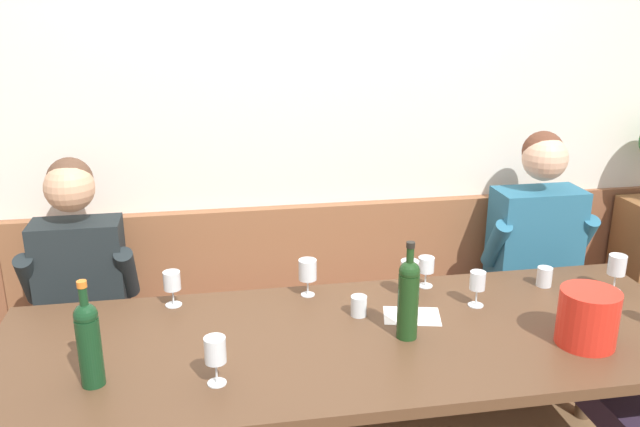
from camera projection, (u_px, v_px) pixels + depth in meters
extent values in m
cube|color=silver|center=(310.00, 106.00, 3.07)|extent=(6.80, 0.08, 2.80)
cube|color=brown|center=(313.00, 293.00, 3.31)|extent=(6.80, 0.03, 0.94)
cube|color=brown|center=(320.00, 360.00, 3.18)|extent=(2.83, 0.42, 0.44)
cube|color=brown|center=(320.00, 314.00, 3.10)|extent=(2.78, 0.39, 0.05)
cube|color=brown|center=(314.00, 250.00, 3.20)|extent=(2.83, 0.04, 0.45)
cube|color=#533724|center=(356.00, 341.00, 2.35)|extent=(2.53, 0.90, 0.04)
cylinder|color=brown|center=(39.00, 403.00, 2.62)|extent=(0.07, 0.07, 0.71)
cylinder|color=brown|center=(591.00, 350.00, 3.02)|extent=(0.07, 0.07, 0.71)
cube|color=#2C2E34|center=(62.00, 426.00, 2.35)|extent=(0.31, 1.19, 0.11)
cube|color=black|center=(81.00, 277.00, 2.85)|extent=(0.37, 0.19, 0.50)
sphere|color=tan|center=(69.00, 188.00, 2.71)|extent=(0.20, 0.20, 0.20)
sphere|color=brown|center=(70.00, 180.00, 2.72)|extent=(0.19, 0.19, 0.19)
cylinder|color=black|center=(30.00, 279.00, 2.77)|extent=(0.08, 0.20, 0.27)
cylinder|color=black|center=(127.00, 273.00, 2.84)|extent=(0.08, 0.20, 0.27)
cube|color=#302339|center=(601.00, 371.00, 2.70)|extent=(0.35, 1.18, 0.11)
cube|color=#27627F|center=(535.00, 243.00, 3.19)|extent=(0.41, 0.22, 0.53)
sphere|color=#D8AB8A|center=(545.00, 158.00, 3.04)|extent=(0.21, 0.21, 0.21)
sphere|color=brown|center=(543.00, 152.00, 3.06)|extent=(0.19, 0.19, 0.19)
cylinder|color=#27627F|center=(496.00, 244.00, 3.10)|extent=(0.08, 0.20, 0.27)
cylinder|color=#27627F|center=(582.00, 238.00, 3.17)|extent=(0.08, 0.20, 0.27)
cylinder|color=red|center=(588.00, 318.00, 2.26)|extent=(0.20, 0.20, 0.20)
cylinder|color=#193C17|center=(408.00, 306.00, 2.30)|extent=(0.07, 0.07, 0.24)
sphere|color=#193C17|center=(409.00, 271.00, 2.25)|extent=(0.07, 0.07, 0.07)
cylinder|color=#193C17|center=(410.00, 258.00, 2.24)|extent=(0.03, 0.03, 0.08)
cylinder|color=black|center=(411.00, 245.00, 2.22)|extent=(0.03, 0.03, 0.02)
cylinder|color=#13391C|center=(90.00, 352.00, 2.02)|extent=(0.07, 0.07, 0.23)
sphere|color=#13391C|center=(86.00, 315.00, 1.98)|extent=(0.07, 0.07, 0.07)
cylinder|color=#13391C|center=(84.00, 300.00, 1.96)|extent=(0.03, 0.03, 0.08)
cylinder|color=orange|center=(82.00, 284.00, 1.94)|extent=(0.03, 0.03, 0.02)
cylinder|color=silver|center=(408.00, 295.00, 2.65)|extent=(0.07, 0.07, 0.00)
cylinder|color=silver|center=(409.00, 286.00, 2.64)|extent=(0.01, 0.01, 0.08)
cylinder|color=silver|center=(410.00, 269.00, 2.61)|extent=(0.07, 0.07, 0.07)
cylinder|color=#F0E184|center=(409.00, 275.00, 2.62)|extent=(0.06, 0.06, 0.02)
cylinder|color=silver|center=(425.00, 286.00, 2.74)|extent=(0.06, 0.06, 0.00)
cylinder|color=silver|center=(425.00, 278.00, 2.73)|extent=(0.01, 0.01, 0.06)
cylinder|color=silver|center=(426.00, 265.00, 2.71)|extent=(0.07, 0.07, 0.06)
cylinder|color=#F4D68B|center=(426.00, 268.00, 2.71)|extent=(0.06, 0.06, 0.03)
cylinder|color=silver|center=(217.00, 383.00, 2.05)|extent=(0.06, 0.06, 0.00)
cylinder|color=silver|center=(216.00, 372.00, 2.04)|extent=(0.01, 0.01, 0.07)
cylinder|color=silver|center=(215.00, 350.00, 2.02)|extent=(0.07, 0.07, 0.08)
cylinder|color=#F5CF79|center=(216.00, 357.00, 2.02)|extent=(0.06, 0.06, 0.03)
cylinder|color=silver|center=(613.00, 290.00, 2.70)|extent=(0.06, 0.06, 0.00)
cylinder|color=silver|center=(615.00, 282.00, 2.68)|extent=(0.01, 0.01, 0.07)
cylinder|color=silver|center=(617.00, 265.00, 2.66)|extent=(0.07, 0.07, 0.08)
cylinder|color=#E4DA7D|center=(616.00, 271.00, 2.67)|extent=(0.06, 0.06, 0.02)
cylinder|color=silver|center=(476.00, 305.00, 2.57)|extent=(0.06, 0.06, 0.00)
cylinder|color=silver|center=(476.00, 297.00, 2.56)|extent=(0.01, 0.01, 0.07)
cylinder|color=silver|center=(478.00, 281.00, 2.53)|extent=(0.06, 0.06, 0.07)
cylinder|color=silver|center=(308.00, 295.00, 2.66)|extent=(0.06, 0.06, 0.00)
cylinder|color=silver|center=(308.00, 287.00, 2.65)|extent=(0.01, 0.01, 0.07)
cylinder|color=silver|center=(308.00, 270.00, 2.62)|extent=(0.07, 0.07, 0.08)
cylinder|color=silver|center=(174.00, 305.00, 2.57)|extent=(0.06, 0.06, 0.00)
cylinder|color=silver|center=(173.00, 297.00, 2.56)|extent=(0.01, 0.01, 0.06)
cylinder|color=silver|center=(172.00, 281.00, 2.54)|extent=(0.07, 0.07, 0.07)
cylinder|color=#F0CE7C|center=(172.00, 286.00, 2.54)|extent=(0.06, 0.06, 0.03)
cylinder|color=silver|center=(359.00, 306.00, 2.48)|extent=(0.06, 0.06, 0.08)
cylinder|color=silver|center=(544.00, 277.00, 2.73)|extent=(0.06, 0.06, 0.08)
cube|color=white|center=(412.00, 316.00, 2.48)|extent=(0.24, 0.19, 0.00)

